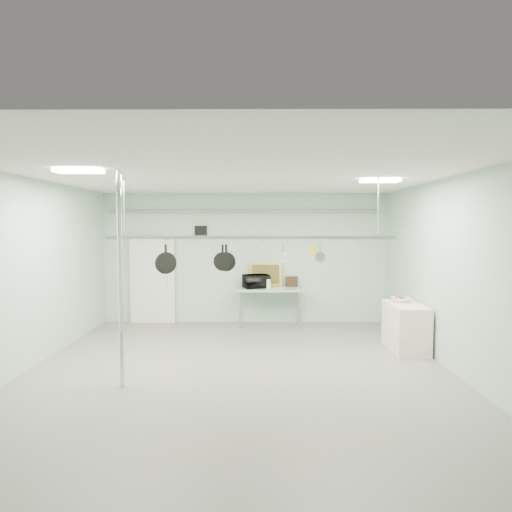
{
  "coord_description": "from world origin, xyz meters",
  "views": [
    {
      "loc": [
        0.34,
        -7.25,
        2.38
      ],
      "look_at": [
        0.28,
        1.0,
        1.85
      ],
      "focal_mm": 32.0,
      "sensor_mm": 36.0,
      "label": 1
    }
  ],
  "objects_px": {
    "chrome_pole": "(121,280)",
    "skillet_left": "(166,259)",
    "side_cabinet": "(406,327)",
    "skillet_mid": "(223,257)",
    "pot_rack": "(251,236)",
    "coffee_canister": "(267,284)",
    "microwave": "(256,281)",
    "prep_table": "(270,291)",
    "fruit_bowl": "(401,300)",
    "skillet_right": "(226,258)"
  },
  "relations": [
    {
      "from": "chrome_pole",
      "to": "skillet_left",
      "type": "distance_m",
      "value": 1.05
    },
    {
      "from": "side_cabinet",
      "to": "skillet_mid",
      "type": "bearing_deg",
      "value": -162.16
    },
    {
      "from": "side_cabinet",
      "to": "pot_rack",
      "type": "bearing_deg",
      "value": -159.55
    },
    {
      "from": "chrome_pole",
      "to": "side_cabinet",
      "type": "bearing_deg",
      "value": 22.41
    },
    {
      "from": "coffee_canister",
      "to": "microwave",
      "type": "bearing_deg",
      "value": 172.54
    },
    {
      "from": "chrome_pole",
      "to": "coffee_canister",
      "type": "height_order",
      "value": "chrome_pole"
    },
    {
      "from": "prep_table",
      "to": "skillet_left",
      "type": "relative_size",
      "value": 3.28
    },
    {
      "from": "skillet_mid",
      "to": "fruit_bowl",
      "type": "bearing_deg",
      "value": 29.86
    },
    {
      "from": "side_cabinet",
      "to": "skillet_mid",
      "type": "distance_m",
      "value": 3.86
    },
    {
      "from": "chrome_pole",
      "to": "fruit_bowl",
      "type": "height_order",
      "value": "chrome_pole"
    },
    {
      "from": "pot_rack",
      "to": "skillet_mid",
      "type": "xyz_separation_m",
      "value": [
        -0.47,
        0.0,
        -0.36
      ]
    },
    {
      "from": "skillet_right",
      "to": "skillet_mid",
      "type": "bearing_deg",
      "value": -173.6
    },
    {
      "from": "skillet_right",
      "to": "side_cabinet",
      "type": "bearing_deg",
      "value": 24.53
    },
    {
      "from": "side_cabinet",
      "to": "skillet_left",
      "type": "xyz_separation_m",
      "value": [
        -4.37,
        -1.1,
        1.39
      ]
    },
    {
      "from": "chrome_pole",
      "to": "skillet_right",
      "type": "relative_size",
      "value": 7.15
    },
    {
      "from": "coffee_canister",
      "to": "skillet_mid",
      "type": "relative_size",
      "value": 0.53
    },
    {
      "from": "fruit_bowl",
      "to": "skillet_right",
      "type": "relative_size",
      "value": 0.84
    },
    {
      "from": "prep_table",
      "to": "fruit_bowl",
      "type": "height_order",
      "value": "fruit_bowl"
    },
    {
      "from": "prep_table",
      "to": "side_cabinet",
      "type": "xyz_separation_m",
      "value": [
        2.55,
        -2.2,
        -0.38
      ]
    },
    {
      "from": "microwave",
      "to": "prep_table",
      "type": "bearing_deg",
      "value": 157.19
    },
    {
      "from": "fruit_bowl",
      "to": "skillet_right",
      "type": "xyz_separation_m",
      "value": [
        -3.33,
        -1.33,
        0.92
      ]
    },
    {
      "from": "chrome_pole",
      "to": "microwave",
      "type": "height_order",
      "value": "chrome_pole"
    },
    {
      "from": "coffee_canister",
      "to": "fruit_bowl",
      "type": "xyz_separation_m",
      "value": [
        2.58,
        -1.95,
        -0.07
      ]
    },
    {
      "from": "skillet_mid",
      "to": "skillet_right",
      "type": "height_order",
      "value": "same"
    },
    {
      "from": "side_cabinet",
      "to": "fruit_bowl",
      "type": "xyz_separation_m",
      "value": [
        -0.03,
        0.23,
        0.5
      ]
    },
    {
      "from": "skillet_left",
      "to": "side_cabinet",
      "type": "bearing_deg",
      "value": -14.06
    },
    {
      "from": "prep_table",
      "to": "microwave",
      "type": "relative_size",
      "value": 2.72
    },
    {
      "from": "skillet_mid",
      "to": "skillet_right",
      "type": "bearing_deg",
      "value": 8.43
    },
    {
      "from": "side_cabinet",
      "to": "microwave",
      "type": "xyz_separation_m",
      "value": [
        -2.89,
        2.22,
        0.62
      ]
    },
    {
      "from": "chrome_pole",
      "to": "microwave",
      "type": "bearing_deg",
      "value": 65.04
    },
    {
      "from": "side_cabinet",
      "to": "chrome_pole",
      "type": "bearing_deg",
      "value": -157.59
    },
    {
      "from": "prep_table",
      "to": "coffee_canister",
      "type": "distance_m",
      "value": 0.2
    },
    {
      "from": "side_cabinet",
      "to": "fruit_bowl",
      "type": "relative_size",
      "value": 3.21
    },
    {
      "from": "microwave",
      "to": "fruit_bowl",
      "type": "height_order",
      "value": "microwave"
    },
    {
      "from": "coffee_canister",
      "to": "skillet_right",
      "type": "height_order",
      "value": "skillet_right"
    },
    {
      "from": "prep_table",
      "to": "side_cabinet",
      "type": "relative_size",
      "value": 1.33
    },
    {
      "from": "skillet_mid",
      "to": "microwave",
      "type": "bearing_deg",
      "value": 89.33
    },
    {
      "from": "prep_table",
      "to": "skillet_left",
      "type": "bearing_deg",
      "value": -118.82
    },
    {
      "from": "pot_rack",
      "to": "fruit_bowl",
      "type": "xyz_separation_m",
      "value": [
        2.92,
        1.33,
        -1.28
      ]
    },
    {
      "from": "chrome_pole",
      "to": "skillet_mid",
      "type": "bearing_deg",
      "value": 32.16
    },
    {
      "from": "microwave",
      "to": "coffee_canister",
      "type": "relative_size",
      "value": 2.6
    },
    {
      "from": "chrome_pole",
      "to": "skillet_right",
      "type": "distance_m",
      "value": 1.76
    },
    {
      "from": "pot_rack",
      "to": "coffee_canister",
      "type": "xyz_separation_m",
      "value": [
        0.34,
        3.28,
        -1.21
      ]
    },
    {
      "from": "prep_table",
      "to": "skillet_left",
      "type": "distance_m",
      "value": 3.9
    },
    {
      "from": "chrome_pole",
      "to": "prep_table",
      "type": "xyz_separation_m",
      "value": [
        2.3,
        4.2,
        -0.77
      ]
    },
    {
      "from": "microwave",
      "to": "skillet_left",
      "type": "bearing_deg",
      "value": 46.18
    },
    {
      "from": "chrome_pole",
      "to": "fruit_bowl",
      "type": "relative_size",
      "value": 8.55
    },
    {
      "from": "prep_table",
      "to": "skillet_right",
      "type": "xyz_separation_m",
      "value": [
        -0.81,
        -3.3,
        1.03
      ]
    },
    {
      "from": "fruit_bowl",
      "to": "skillet_left",
      "type": "xyz_separation_m",
      "value": [
        -4.33,
        -1.33,
        0.9
      ]
    },
    {
      "from": "skillet_left",
      "to": "skillet_mid",
      "type": "xyz_separation_m",
      "value": [
        0.95,
        0.0,
        0.03
      ]
    }
  ]
}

